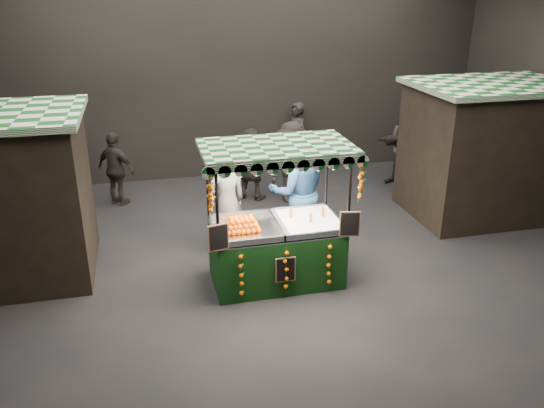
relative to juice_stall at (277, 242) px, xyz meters
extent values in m
plane|color=black|center=(0.22, 0.23, -0.68)|extent=(12.00, 12.00, 0.00)
cube|color=black|center=(0.22, 5.23, 1.82)|extent=(12.00, 0.10, 5.00)
cube|color=black|center=(0.22, -4.77, 1.82)|extent=(12.00, 0.10, 5.00)
cube|color=black|center=(4.62, 1.73, 0.57)|extent=(2.80, 2.00, 2.50)
cube|color=#11511B|center=(4.62, 1.73, 1.87)|extent=(3.00, 2.20, 0.10)
cube|color=black|center=(-0.01, 0.03, -0.24)|extent=(1.94, 1.06, 0.88)
cube|color=#B6B8BD|center=(-0.01, 0.03, 0.22)|extent=(1.94, 1.06, 0.04)
cylinder|color=black|center=(-0.95, -0.47, 0.38)|extent=(0.04, 0.04, 2.12)
cylinder|color=black|center=(0.94, -0.47, 0.38)|extent=(0.04, 0.04, 2.12)
cylinder|color=black|center=(-0.95, 0.54, 0.38)|extent=(0.04, 0.04, 2.12)
cylinder|color=black|center=(0.94, 0.54, 0.38)|extent=(0.04, 0.04, 2.12)
cube|color=#11511B|center=(-0.01, 0.03, 1.47)|extent=(2.16, 1.28, 0.07)
cube|color=silver|center=(0.52, 0.03, 0.27)|extent=(0.87, 0.95, 0.07)
cube|color=black|center=(-0.96, -0.52, 0.42)|extent=(0.30, 0.08, 0.39)
cube|color=black|center=(0.95, -0.52, 0.42)|extent=(0.30, 0.08, 0.39)
cube|color=black|center=(-0.01, -0.53, -0.19)|extent=(0.30, 0.02, 0.39)
imported|color=slate|center=(-0.58, 1.13, 0.26)|extent=(0.80, 0.65, 1.88)
imported|color=navy|center=(0.63, 1.07, 0.36)|extent=(1.06, 0.85, 2.07)
imported|color=#292421|center=(3.85, 3.49, 0.24)|extent=(1.13, 1.12, 1.84)
imported|color=#2D2925|center=(-2.43, 3.86, 0.09)|extent=(0.94, 0.86, 1.54)
imported|color=black|center=(1.11, 3.19, 0.18)|extent=(1.28, 1.08, 1.72)
imported|color=#2B2523|center=(-3.62, 2.87, 0.28)|extent=(1.03, 0.77, 1.92)
imported|color=#282321|center=(3.91, 3.16, 0.29)|extent=(1.76, 1.57, 1.94)
imported|color=#292421|center=(1.67, 4.83, 0.19)|extent=(0.59, 0.73, 1.74)
imported|color=#2C2624|center=(0.32, 3.55, 0.10)|extent=(1.45, 1.18, 1.55)
camera|label=1|loc=(-1.83, -7.26, 3.68)|focal=36.27mm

